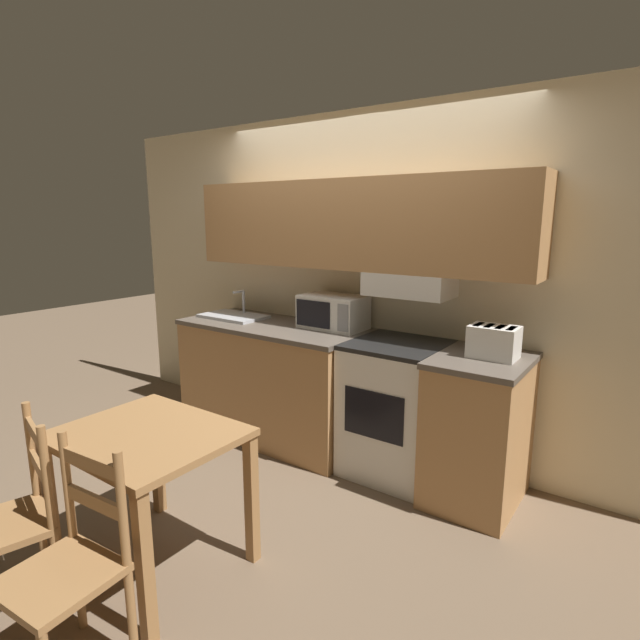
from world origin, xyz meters
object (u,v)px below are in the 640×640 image
object	(u,v)px
dining_table	(148,455)
chair_right_of_table	(69,570)
toaster	(494,342)
chair_left_of_table	(11,522)
stove_range	(396,408)
sink_basin	(233,316)
microwave	(333,312)

from	to	relation	value
dining_table	chair_right_of_table	world-z (taller)	chair_right_of_table
chair_right_of_table	toaster	bearing A→B (deg)	62.22
toaster	chair_left_of_table	size ratio (longest dim) A/B	0.32
toaster	chair_left_of_table	distance (m)	2.66
stove_range	chair_left_of_table	bearing A→B (deg)	-110.46
stove_range	sink_basin	xyz separation A→B (m)	(-1.53, -0.02, 0.49)
stove_range	chair_right_of_table	xyz separation A→B (m)	(-0.29, -2.16, -0.03)
chair_right_of_table	chair_left_of_table	bearing A→B (deg)	173.95
stove_range	microwave	xyz separation A→B (m)	(-0.61, 0.12, 0.60)
dining_table	chair_left_of_table	bearing A→B (deg)	-114.11
stove_range	toaster	xyz separation A→B (m)	(0.63, 0.01, 0.57)
microwave	sink_basin	distance (m)	0.94
toaster	chair_right_of_table	world-z (taller)	toaster
dining_table	chair_right_of_table	xyz separation A→B (m)	(0.26, -0.56, -0.17)
microwave	chair_left_of_table	distance (m)	2.37
toaster	sink_basin	bearing A→B (deg)	-179.23
stove_range	toaster	world-z (taller)	toaster
stove_range	toaster	size ratio (longest dim) A/B	3.23
stove_range	chair_left_of_table	size ratio (longest dim) A/B	1.02
stove_range	dining_table	distance (m)	1.70
microwave	sink_basin	xyz separation A→B (m)	(-0.92, -0.15, -0.11)
chair_right_of_table	dining_table	bearing A→B (deg)	110.41
microwave	dining_table	world-z (taller)	microwave
dining_table	chair_left_of_table	distance (m)	0.63
stove_range	chair_left_of_table	world-z (taller)	stove_range
microwave	dining_table	distance (m)	1.78
toaster	dining_table	bearing A→B (deg)	-126.55
chair_right_of_table	sink_basin	bearing A→B (deg)	115.44
stove_range	chair_left_of_table	xyz separation A→B (m)	(-0.80, -2.15, -0.03)
chair_left_of_table	chair_right_of_table	xyz separation A→B (m)	(0.51, -0.01, 0.00)
chair_left_of_table	chair_right_of_table	bearing A→B (deg)	14.01
microwave	dining_table	bearing A→B (deg)	-88.17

